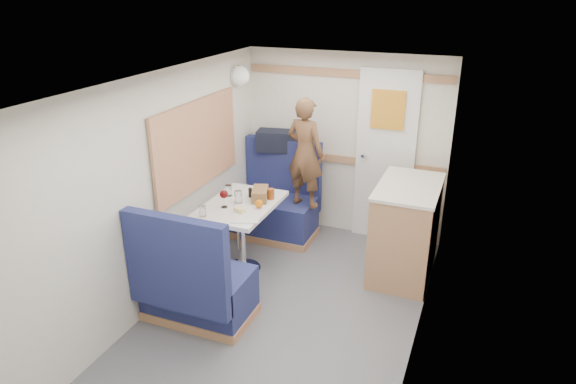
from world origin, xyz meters
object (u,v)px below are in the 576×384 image
at_px(dinette_table, 241,218).
at_px(tumbler_right, 238,197).
at_px(bench_far, 276,209).
at_px(wine_glass, 224,195).
at_px(galley_counter, 405,229).
at_px(duffel_bag, 279,141).
at_px(cheese_block, 240,210).
at_px(pepper_grinder, 250,193).
at_px(bread_loaf, 260,194).
at_px(tumbler_left, 203,211).
at_px(person, 305,153).
at_px(tumbler_mid, 229,191).
at_px(orange_fruit, 259,204).
at_px(bench_near, 195,289).
at_px(tray, 247,216).
at_px(beer_glass, 271,194).
at_px(dome_light, 240,76).

distance_m(dinette_table, tumbler_right, 0.21).
height_order(bench_far, wine_glass, bench_far).
distance_m(galley_counter, duffel_bag, 1.73).
relative_size(cheese_block, pepper_grinder, 1.09).
relative_size(wine_glass, bread_loaf, 0.65).
bearing_deg(tumbler_left, person, 64.97).
relative_size(bench_far, bread_loaf, 4.03).
relative_size(tumbler_mid, tumbler_right, 0.91).
relative_size(orange_fruit, tumbler_left, 0.76).
distance_m(bench_far, cheese_block, 1.16).
xyz_separation_m(tumbler_right, bread_loaf, (0.15, 0.15, -0.01)).
bearing_deg(person, orange_fruit, 93.76).
relative_size(orange_fruit, cheese_block, 0.75).
distance_m(dinette_table, orange_fruit, 0.31).
relative_size(bench_far, bench_near, 1.00).
distance_m(galley_counter, pepper_grinder, 1.52).
xyz_separation_m(bench_near, tray, (0.18, 0.63, 0.43)).
bearing_deg(galley_counter, duffel_bag, 159.68).
bearing_deg(pepper_grinder, orange_fruit, -49.54).
bearing_deg(wine_glass, tumbler_left, -109.08).
relative_size(duffel_bag, orange_fruit, 6.16).
height_order(galley_counter, beer_glass, galley_counter).
height_order(tumbler_mid, pepper_grinder, tumbler_mid).
distance_m(dinette_table, pepper_grinder, 0.27).
bearing_deg(dome_light, tumbler_mid, -74.42).
bearing_deg(orange_fruit, bench_far, 103.48).
relative_size(beer_glass, bread_loaf, 0.40).
bearing_deg(tray, pepper_grinder, 111.24).
height_order(bench_near, tumbler_mid, bench_near).
distance_m(person, duffel_bag, 0.55).
distance_m(bench_far, bread_loaf, 0.86).
relative_size(pepper_grinder, bread_loaf, 0.36).
bearing_deg(orange_fruit, tumbler_left, -141.62).
height_order(dinette_table, tumbler_right, tumbler_right).
height_order(person, beer_glass, person).
bearing_deg(tray, dome_light, 117.76).
bearing_deg(bench_far, galley_counter, -12.10).
distance_m(person, wine_glass, 1.04).
relative_size(bench_near, tumbler_right, 8.84).
height_order(bench_near, tumbler_right, bench_near).
height_order(beer_glass, pepper_grinder, beer_glass).
bearing_deg(bench_far, cheese_block, -84.77).
bearing_deg(bread_loaf, orange_fruit, -68.10).
xyz_separation_m(tray, beer_glass, (0.04, 0.45, 0.04)).
relative_size(bench_near, tumbler_left, 10.36).
bearing_deg(beer_glass, bench_far, 108.96).
bearing_deg(pepper_grinder, bench_near, -91.16).
xyz_separation_m(beer_glass, pepper_grinder, (-0.20, -0.03, -0.00)).
height_order(person, bread_loaf, person).
bearing_deg(tumbler_right, beer_glass, 38.56).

